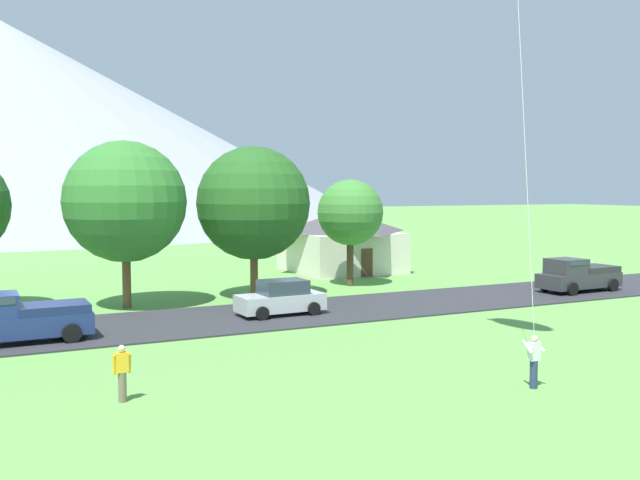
{
  "coord_description": "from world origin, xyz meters",
  "views": [
    {
      "loc": [
        -11.08,
        -5.37,
        6.18
      ],
      "look_at": [
        0.13,
        17.83,
        4.26
      ],
      "focal_mm": 38.88,
      "sensor_mm": 36.0,
      "label": 1
    }
  ],
  "objects_px": {
    "tree_left_of_center": "(125,202)",
    "parked_car_silver_west_end": "(281,298)",
    "pickup_truck_charcoal_west_side": "(577,275)",
    "tree_near_right": "(350,213)",
    "watcher_person": "(122,372)",
    "pickup_truck_navy_east_side": "(19,318)",
    "tree_near_left": "(254,203)",
    "house_left_center": "(341,240)"
  },
  "relations": [
    {
      "from": "tree_near_left",
      "to": "tree_near_right",
      "type": "height_order",
      "value": "tree_near_left"
    },
    {
      "from": "house_left_center",
      "to": "tree_left_of_center",
      "type": "height_order",
      "value": "tree_left_of_center"
    },
    {
      "from": "tree_near_left",
      "to": "pickup_truck_charcoal_west_side",
      "type": "height_order",
      "value": "tree_near_left"
    },
    {
      "from": "house_left_center",
      "to": "parked_car_silver_west_end",
      "type": "relative_size",
      "value": 1.95
    },
    {
      "from": "parked_car_silver_west_end",
      "to": "watcher_person",
      "type": "bearing_deg",
      "value": -131.58
    },
    {
      "from": "parked_car_silver_west_end",
      "to": "pickup_truck_charcoal_west_side",
      "type": "relative_size",
      "value": 0.81
    },
    {
      "from": "tree_left_of_center",
      "to": "pickup_truck_charcoal_west_side",
      "type": "relative_size",
      "value": 1.64
    },
    {
      "from": "house_left_center",
      "to": "pickup_truck_navy_east_side",
      "type": "height_order",
      "value": "house_left_center"
    },
    {
      "from": "tree_near_right",
      "to": "pickup_truck_charcoal_west_side",
      "type": "xyz_separation_m",
      "value": [
        10.82,
        -8.42,
        -3.59
      ]
    },
    {
      "from": "house_left_center",
      "to": "pickup_truck_charcoal_west_side",
      "type": "relative_size",
      "value": 1.58
    },
    {
      "from": "house_left_center",
      "to": "pickup_truck_charcoal_west_side",
      "type": "xyz_separation_m",
      "value": [
        7.67,
        -15.65,
        -1.3
      ]
    },
    {
      "from": "tree_near_right",
      "to": "pickup_truck_navy_east_side",
      "type": "height_order",
      "value": "tree_near_right"
    },
    {
      "from": "tree_near_left",
      "to": "tree_left_of_center",
      "type": "distance_m",
      "value": 7.06
    },
    {
      "from": "tree_near_left",
      "to": "tree_near_right",
      "type": "distance_m",
      "value": 7.56
    },
    {
      "from": "tree_near_left",
      "to": "tree_near_right",
      "type": "bearing_deg",
      "value": 15.73
    },
    {
      "from": "tree_near_left",
      "to": "pickup_truck_navy_east_side",
      "type": "bearing_deg",
      "value": -151.2
    },
    {
      "from": "house_left_center",
      "to": "tree_near_right",
      "type": "relative_size",
      "value": 1.23
    },
    {
      "from": "pickup_truck_navy_east_side",
      "to": "watcher_person",
      "type": "xyz_separation_m",
      "value": [
        2.35,
        -9.44,
        -0.18
      ]
    },
    {
      "from": "tree_left_of_center",
      "to": "pickup_truck_charcoal_west_side",
      "type": "xyz_separation_m",
      "value": [
        25.11,
        -6.26,
        -4.44
      ]
    },
    {
      "from": "house_left_center",
      "to": "tree_near_left",
      "type": "distance_m",
      "value": 14.24
    },
    {
      "from": "house_left_center",
      "to": "watcher_person",
      "type": "distance_m",
      "value": 32.8
    },
    {
      "from": "tree_near_right",
      "to": "watcher_person",
      "type": "relative_size",
      "value": 4.04
    },
    {
      "from": "tree_left_of_center",
      "to": "parked_car_silver_west_end",
      "type": "height_order",
      "value": "tree_left_of_center"
    },
    {
      "from": "tree_left_of_center",
      "to": "pickup_truck_navy_east_side",
      "type": "relative_size",
      "value": 1.65
    },
    {
      "from": "tree_left_of_center",
      "to": "pickup_truck_navy_east_side",
      "type": "distance_m",
      "value": 9.71
    },
    {
      "from": "tree_near_left",
      "to": "tree_left_of_center",
      "type": "height_order",
      "value": "tree_left_of_center"
    },
    {
      "from": "house_left_center",
      "to": "pickup_truck_navy_east_side",
      "type": "bearing_deg",
      "value": -144.79
    },
    {
      "from": "tree_near_left",
      "to": "watcher_person",
      "type": "distance_m",
      "value": 19.69
    },
    {
      "from": "tree_near_left",
      "to": "pickup_truck_charcoal_west_side",
      "type": "distance_m",
      "value": 19.63
    },
    {
      "from": "watcher_person",
      "to": "pickup_truck_navy_east_side",
      "type": "bearing_deg",
      "value": 103.99
    },
    {
      "from": "parked_car_silver_west_end",
      "to": "watcher_person",
      "type": "relative_size",
      "value": 2.55
    },
    {
      "from": "tree_near_right",
      "to": "parked_car_silver_west_end",
      "type": "xyz_separation_m",
      "value": [
        -7.99,
        -7.79,
        -3.78
      ]
    },
    {
      "from": "pickup_truck_charcoal_west_side",
      "to": "watcher_person",
      "type": "xyz_separation_m",
      "value": [
        -28.17,
        -9.92,
        -0.18
      ]
    },
    {
      "from": "tree_near_left",
      "to": "pickup_truck_charcoal_west_side",
      "type": "bearing_deg",
      "value": -19.45
    },
    {
      "from": "tree_near_right",
      "to": "pickup_truck_charcoal_west_side",
      "type": "distance_m",
      "value": 14.17
    },
    {
      "from": "tree_left_of_center",
      "to": "pickup_truck_navy_east_side",
      "type": "xyz_separation_m",
      "value": [
        -5.41,
        -6.73,
        -4.44
      ]
    },
    {
      "from": "watcher_person",
      "to": "tree_near_left",
      "type": "bearing_deg",
      "value": 58.19
    },
    {
      "from": "parked_car_silver_west_end",
      "to": "pickup_truck_navy_east_side",
      "type": "distance_m",
      "value": 11.77
    },
    {
      "from": "tree_left_of_center",
      "to": "pickup_truck_charcoal_west_side",
      "type": "bearing_deg",
      "value": -13.99
    },
    {
      "from": "parked_car_silver_west_end",
      "to": "pickup_truck_navy_east_side",
      "type": "relative_size",
      "value": 0.81
    },
    {
      "from": "parked_car_silver_west_end",
      "to": "pickup_truck_charcoal_west_side",
      "type": "bearing_deg",
      "value": -1.92
    },
    {
      "from": "pickup_truck_charcoal_west_side",
      "to": "tree_near_right",
      "type": "bearing_deg",
      "value": 142.11
    }
  ]
}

